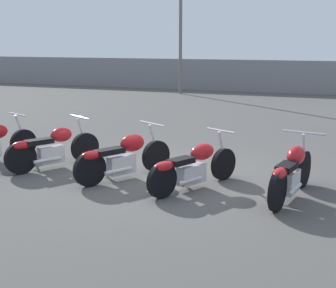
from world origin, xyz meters
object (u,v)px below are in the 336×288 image
at_px(motorcycle_slot_3, 193,166).
at_px(motorcycle_slot_4, 291,172).
at_px(motorcycle_slot_1, 52,148).
at_px(motorcycle_slot_2, 123,157).

bearing_deg(motorcycle_slot_3, motorcycle_slot_4, 29.08).
xyz_separation_m(motorcycle_slot_1, motorcycle_slot_2, (1.69, -0.19, 0.01)).
xyz_separation_m(motorcycle_slot_3, motorcycle_slot_4, (1.67, 0.07, 0.04)).
bearing_deg(motorcycle_slot_3, motorcycle_slot_2, -158.03).
bearing_deg(motorcycle_slot_2, motorcycle_slot_3, 24.85).
height_order(motorcycle_slot_1, motorcycle_slot_4, motorcycle_slot_4).
relative_size(motorcycle_slot_1, motorcycle_slot_3, 0.94).
distance_m(motorcycle_slot_1, motorcycle_slot_3, 3.11).
relative_size(motorcycle_slot_1, motorcycle_slot_4, 0.90).
bearing_deg(motorcycle_slot_4, motorcycle_slot_1, -172.01).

